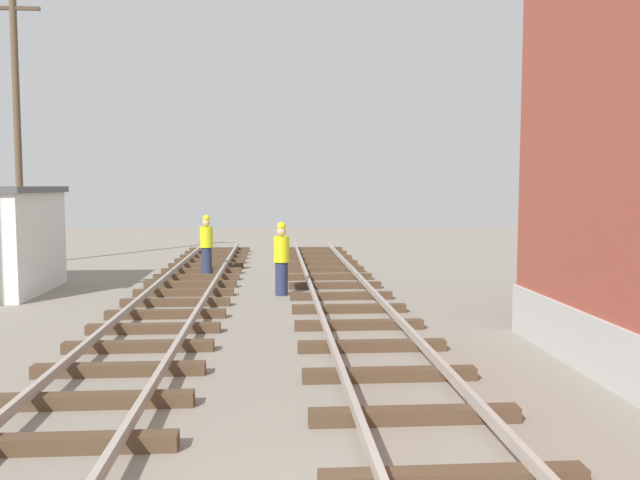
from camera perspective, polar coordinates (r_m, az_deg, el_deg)
name	(u,v)px	position (r m, az deg, el deg)	size (l,w,h in m)	color
utility_pole_far	(17,127)	(25.28, -24.75, 8.88)	(1.80, 0.24, 9.20)	brown
track_worker_foreground	(282,259)	(16.67, -3.35, -1.65)	(0.40, 0.40, 1.87)	#262D4C
track_worker_distant	(207,245)	(20.86, -9.80, -0.42)	(0.40, 0.40, 1.87)	#262D4C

